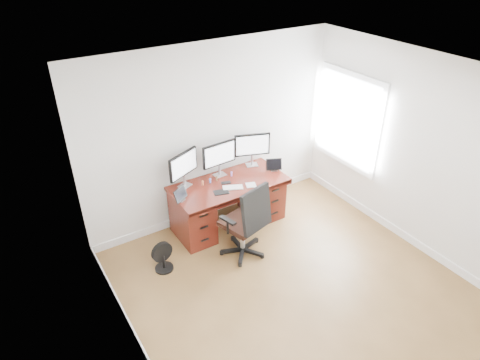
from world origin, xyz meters
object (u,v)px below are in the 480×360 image
desk (228,202)px  keyboard (233,187)px  monitor_center (219,155)px  office_chair (246,233)px  floor_fan (163,257)px

desk → keyboard: (-0.03, -0.18, 0.36)m
monitor_center → keyboard: monitor_center is taller
monitor_center → keyboard: bearing=-97.1°
office_chair → monitor_center: (0.17, 0.97, 0.71)m
keyboard → office_chair: bearing=-79.8°
monitor_center → office_chair: bearing=-103.3°
desk → keyboard: size_ratio=5.94×
floor_fan → monitor_center: monitor_center is taller
desk → monitor_center: monitor_center is taller
office_chair → floor_fan: office_chair is taller
desk → keyboard: keyboard is taller
monitor_center → keyboard: size_ratio=1.93×
office_chair → monitor_center: 1.22m
office_chair → floor_fan: 1.15m
office_chair → monitor_center: bearing=65.5°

